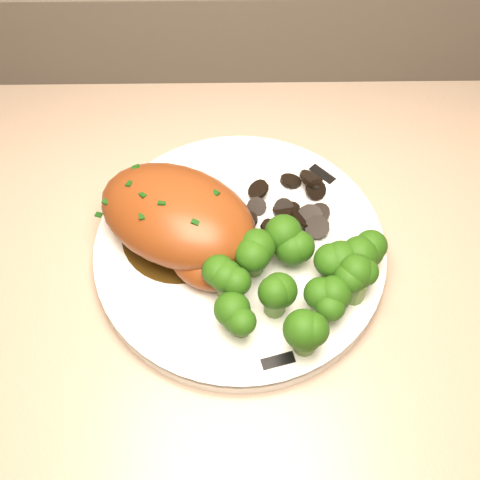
{
  "coord_description": "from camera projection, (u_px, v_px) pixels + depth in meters",
  "views": [
    {
      "loc": [
        0.22,
        1.39,
        1.4
      ],
      "look_at": [
        0.23,
        1.72,
        0.9
      ],
      "focal_mm": 45.0,
      "sensor_mm": 36.0,
      "label": 1
    }
  ],
  "objects": [
    {
      "name": "chicken_breast",
      "position": [
        181.0,
        221.0,
        0.59
      ],
      "size": [
        0.2,
        0.18,
        0.06
      ],
      "rotation": [
        0.0,
        0.0,
        -0.5
      ],
      "color": "brown",
      "rests_on": "plate"
    },
    {
      "name": "rim_accent_0",
      "position": [
        322.0,
        174.0,
        0.66
      ],
      "size": [
        0.03,
        0.03,
        0.0
      ],
      "primitive_type": "cube",
      "rotation": [
        0.0,
        0.0,
        2.35
      ],
      "color": "black",
      "rests_on": "plate"
    },
    {
      "name": "mushroom_pile",
      "position": [
        288.0,
        208.0,
        0.63
      ],
      "size": [
        0.11,
        0.08,
        0.03
      ],
      "color": "black",
      "rests_on": "plate"
    },
    {
      "name": "rim_accent_1",
      "position": [
        121.0,
        219.0,
        0.63
      ],
      "size": [
        0.02,
        0.03,
        0.0
      ],
      "primitive_type": "cube",
      "rotation": [
        0.0,
        0.0,
        4.45
      ],
      "color": "black",
      "rests_on": "plate"
    },
    {
      "name": "rim_accent_2",
      "position": [
        278.0,
        361.0,
        0.54
      ],
      "size": [
        0.03,
        0.02,
        0.0
      ],
      "primitive_type": "cube",
      "rotation": [
        0.0,
        0.0,
        6.54
      ],
      "color": "black",
      "rests_on": "plate"
    },
    {
      "name": "plate",
      "position": [
        240.0,
        250.0,
        0.62
      ],
      "size": [
        0.35,
        0.35,
        0.02
      ],
      "primitive_type": "cylinder",
      "rotation": [
        0.0,
        0.0,
        -0.21
      ],
      "color": "white",
      "rests_on": "counter"
    },
    {
      "name": "broccoli_florets",
      "position": [
        298.0,
        281.0,
        0.56
      ],
      "size": [
        0.17,
        0.13,
        0.05
      ],
      "rotation": [
        0.0,
        0.0,
        0.32
      ],
      "color": "#587A34",
      "rests_on": "plate"
    },
    {
      "name": "gravy_pool",
      "position": [
        180.0,
        233.0,
        0.62
      ],
      "size": [
        0.12,
        0.12,
        0.0
      ],
      "primitive_type": "cylinder",
      "color": "#38250A",
      "rests_on": "plate"
    }
  ]
}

